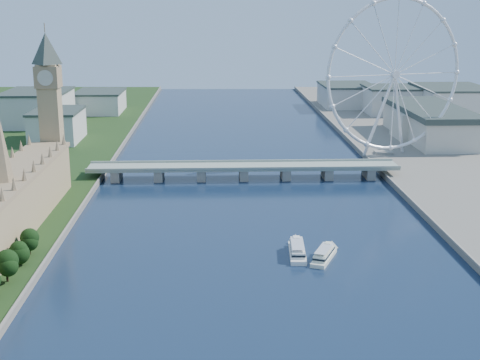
{
  "coord_description": "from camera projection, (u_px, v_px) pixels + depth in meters",
  "views": [
    {
      "loc": [
        -20.38,
        -161.98,
        118.57
      ],
      "look_at": [
        -5.98,
        210.0,
        22.16
      ],
      "focal_mm": 50.0,
      "sensor_mm": 36.0,
      "label": 1
    }
  ],
  "objects": [
    {
      "name": "county_hall",
      "position": [
        428.0,
        141.0,
        609.69
      ],
      "size": [
        54.0,
        144.0,
        35.0
      ],
      "primitive_type": null,
      "color": "beige",
      "rests_on": "ground"
    },
    {
      "name": "city_skyline",
      "position": [
        269.0,
        104.0,
        726.19
      ],
      "size": [
        505.0,
        280.0,
        32.0
      ],
      "color": "beige",
      "rests_on": "ground"
    },
    {
      "name": "westminster_bridge",
      "position": [
        243.0,
        169.0,
        475.72
      ],
      "size": [
        220.0,
        22.0,
        9.5
      ],
      "color": "gray",
      "rests_on": "ground"
    },
    {
      "name": "big_ben",
      "position": [
        49.0,
        90.0,
        434.62
      ],
      "size": [
        20.02,
        20.02,
        110.0
      ],
      "color": "tan",
      "rests_on": "ground"
    },
    {
      "name": "london_eye",
      "position": [
        395.0,
        75.0,
        518.23
      ],
      "size": [
        113.6,
        39.12,
        124.3
      ],
      "color": "silver",
      "rests_on": "ground"
    },
    {
      "name": "parliament_range",
      "position": [
        5.0,
        209.0,
        342.21
      ],
      "size": [
        24.0,
        200.0,
        70.0
      ],
      "color": "tan",
      "rests_on": "ground"
    },
    {
      "name": "tour_boat_far",
      "position": [
        324.0,
        260.0,
        323.78
      ],
      "size": [
        18.16,
        29.16,
        6.31
      ],
      "primitive_type": null,
      "rotation": [
        0.0,
        0.0,
        -0.41
      ],
      "color": "silver",
      "rests_on": "ground"
    },
    {
      "name": "tour_boat_near",
      "position": [
        297.0,
        255.0,
        329.16
      ],
      "size": [
        10.03,
        31.77,
        6.93
      ],
      "primitive_type": null,
      "rotation": [
        0.0,
        0.0,
        -0.06
      ],
      "color": "white",
      "rests_on": "ground"
    }
  ]
}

